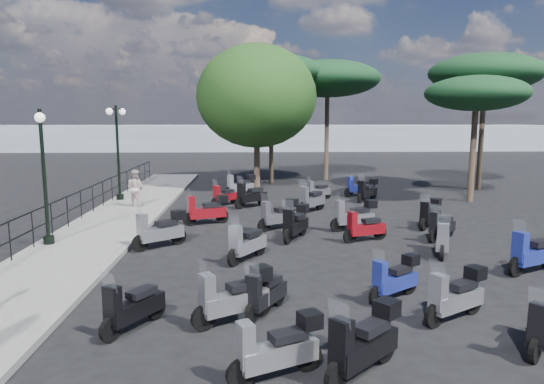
{
  "coord_description": "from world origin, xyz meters",
  "views": [
    {
      "loc": [
        -1.18,
        -15.0,
        4.02
      ],
      "look_at": [
        -0.49,
        3.15,
        1.2
      ],
      "focal_mm": 32.0,
      "sensor_mm": 36.0,
      "label": 1
    }
  ],
  "objects_px": {
    "scooter_18": "(456,296)",
    "scooter_22": "(367,191)",
    "scooter_19": "(533,254)",
    "scooter_25": "(441,227)",
    "scooter_5": "(240,185)",
    "scooter_6": "(277,349)",
    "scooter_15": "(311,200)",
    "scooter_27": "(359,187)",
    "scooter_10": "(224,196)",
    "scooter_4": "(207,210)",
    "scooter_26": "(443,238)",
    "scooter_9": "(251,196)",
    "broadleaf_tree": "(257,96)",
    "scooter_1": "(132,308)",
    "scooter_12": "(395,279)",
    "scooter_11": "(364,344)",
    "scooter_16": "(318,191)",
    "scooter_7": "(234,297)",
    "pedestrian_far": "(135,188)",
    "scooter_0": "(265,295)",
    "scooter_8": "(279,215)",
    "scooter_13": "(296,224)",
    "pine_0": "(328,79)",
    "lamp_post_1": "(44,168)",
    "pine_3": "(477,94)",
    "scooter_20": "(364,228)",
    "scooter_2": "(246,244)",
    "scooter_14": "(354,216)",
    "pine_1": "(485,73)",
    "pine_2": "(271,73)",
    "lamp_post_2": "(118,146)",
    "scooter_3": "(160,231)"
  },
  "relations": [
    {
      "from": "lamp_post_1",
      "to": "scooter_10",
      "type": "distance_m",
      "value": 8.94
    },
    {
      "from": "broadleaf_tree",
      "to": "scooter_15",
      "type": "bearing_deg",
      "value": -72.39
    },
    {
      "from": "scooter_7",
      "to": "scooter_25",
      "type": "distance_m",
      "value": 9.06
    },
    {
      "from": "scooter_9",
      "to": "scooter_16",
      "type": "relative_size",
      "value": 1.06
    },
    {
      "from": "broadleaf_tree",
      "to": "pine_0",
      "type": "relative_size",
      "value": 1.06
    },
    {
      "from": "scooter_10",
      "to": "scooter_27",
      "type": "height_order",
      "value": "scooter_27"
    },
    {
      "from": "scooter_7",
      "to": "scooter_19",
      "type": "height_order",
      "value": "scooter_19"
    },
    {
      "from": "scooter_5",
      "to": "scooter_6",
      "type": "xyz_separation_m",
      "value": [
        1.03,
        -17.8,
        -0.04
      ]
    },
    {
      "from": "scooter_6",
      "to": "scooter_22",
      "type": "distance_m",
      "value": 16.66
    },
    {
      "from": "scooter_4",
      "to": "scooter_18",
      "type": "bearing_deg",
      "value": -168.29
    },
    {
      "from": "scooter_18",
      "to": "scooter_22",
      "type": "relative_size",
      "value": 1.11
    },
    {
      "from": "scooter_1",
      "to": "scooter_13",
      "type": "xyz_separation_m",
      "value": [
        3.68,
        6.78,
        0.09
      ]
    },
    {
      "from": "scooter_0",
      "to": "scooter_8",
      "type": "xyz_separation_m",
      "value": [
        0.67,
        7.61,
        0.09
      ]
    },
    {
      "from": "pedestrian_far",
      "to": "scooter_6",
      "type": "bearing_deg",
      "value": 133.25
    },
    {
      "from": "scooter_22",
      "to": "scooter_1",
      "type": "bearing_deg",
      "value": 102.92
    },
    {
      "from": "scooter_11",
      "to": "scooter_22",
      "type": "relative_size",
      "value": 1.04
    },
    {
      "from": "scooter_6",
      "to": "scooter_10",
      "type": "distance_m",
      "value": 15.04
    },
    {
      "from": "scooter_14",
      "to": "pine_1",
      "type": "height_order",
      "value": "pine_1"
    },
    {
      "from": "scooter_19",
      "to": "scooter_25",
      "type": "height_order",
      "value": "scooter_19"
    },
    {
      "from": "scooter_11",
      "to": "scooter_16",
      "type": "height_order",
      "value": "scooter_11"
    },
    {
      "from": "scooter_18",
      "to": "scooter_27",
      "type": "bearing_deg",
      "value": -35.9
    },
    {
      "from": "lamp_post_1",
      "to": "pine_3",
      "type": "bearing_deg",
      "value": 2.56
    },
    {
      "from": "scooter_5",
      "to": "scooter_10",
      "type": "xyz_separation_m",
      "value": [
        -0.67,
        -2.86,
        -0.09
      ]
    },
    {
      "from": "scooter_13",
      "to": "pine_1",
      "type": "height_order",
      "value": "pine_1"
    },
    {
      "from": "scooter_1",
      "to": "scooter_15",
      "type": "xyz_separation_m",
      "value": [
        4.74,
        11.42,
        0.06
      ]
    },
    {
      "from": "scooter_10",
      "to": "scooter_25",
      "type": "xyz_separation_m",
      "value": [
        7.52,
        -6.59,
        0.01
      ]
    },
    {
      "from": "scooter_18",
      "to": "scooter_8",
      "type": "bearing_deg",
      "value": -9.67
    },
    {
      "from": "scooter_9",
      "to": "broadleaf_tree",
      "type": "bearing_deg",
      "value": -43.4
    },
    {
      "from": "scooter_6",
      "to": "pine_2",
      "type": "bearing_deg",
      "value": -26.37
    },
    {
      "from": "scooter_2",
      "to": "pine_3",
      "type": "distance_m",
      "value": 14.86
    },
    {
      "from": "scooter_12",
      "to": "scooter_7",
      "type": "bearing_deg",
      "value": 72.91
    },
    {
      "from": "scooter_1",
      "to": "scooter_9",
      "type": "height_order",
      "value": "scooter_9"
    },
    {
      "from": "lamp_post_2",
      "to": "pine_1",
      "type": "distance_m",
      "value": 19.59
    },
    {
      "from": "pedestrian_far",
      "to": "scooter_3",
      "type": "height_order",
      "value": "pedestrian_far"
    },
    {
      "from": "scooter_20",
      "to": "broadleaf_tree",
      "type": "height_order",
      "value": "broadleaf_tree"
    },
    {
      "from": "scooter_16",
      "to": "scooter_22",
      "type": "xyz_separation_m",
      "value": [
        2.34,
        -0.45,
        0.08
      ]
    },
    {
      "from": "scooter_15",
      "to": "scooter_27",
      "type": "bearing_deg",
      "value": -84.37
    },
    {
      "from": "scooter_14",
      "to": "scooter_19",
      "type": "distance_m",
      "value": 6.1
    },
    {
      "from": "scooter_5",
      "to": "scooter_27",
      "type": "height_order",
      "value": "scooter_5"
    },
    {
      "from": "scooter_22",
      "to": "scooter_25",
      "type": "height_order",
      "value": "scooter_22"
    },
    {
      "from": "scooter_4",
      "to": "scooter_26",
      "type": "distance_m",
      "value": 8.54
    },
    {
      "from": "scooter_16",
      "to": "pine_1",
      "type": "distance_m",
      "value": 11.59
    },
    {
      "from": "scooter_5",
      "to": "pine_3",
      "type": "height_order",
      "value": "pine_3"
    },
    {
      "from": "scooter_10",
      "to": "scooter_20",
      "type": "bearing_deg",
      "value": 173.19
    },
    {
      "from": "scooter_1",
      "to": "scooter_18",
      "type": "xyz_separation_m",
      "value": [
        6.3,
        0.22,
        0.05
      ]
    },
    {
      "from": "scooter_1",
      "to": "scooter_12",
      "type": "bearing_deg",
      "value": -133.58
    },
    {
      "from": "broadleaf_tree",
      "to": "scooter_25",
      "type": "bearing_deg",
      "value": -63.55
    },
    {
      "from": "pedestrian_far",
      "to": "scooter_19",
      "type": "distance_m",
      "value": 15.46
    },
    {
      "from": "scooter_10",
      "to": "scooter_6",
      "type": "bearing_deg",
      "value": 143.14
    },
    {
      "from": "scooter_0",
      "to": "scooter_8",
      "type": "bearing_deg",
      "value": -64.01
    }
  ]
}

